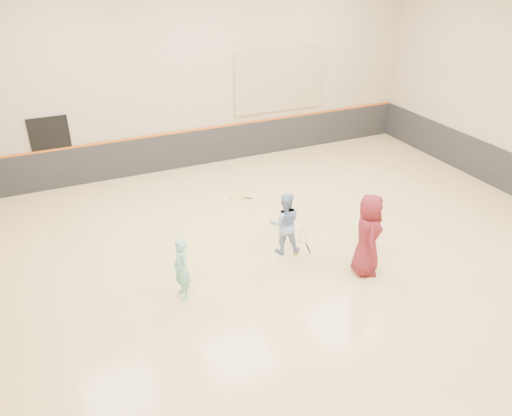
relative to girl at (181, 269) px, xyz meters
name	(u,v)px	position (x,y,z in m)	size (l,w,h in m)	color
room	(285,224)	(2.64, 0.56, 0.14)	(15.04, 12.04, 6.22)	tan
wainscot_back	(202,147)	(2.64, 6.53, -0.08)	(14.90, 0.04, 1.20)	#232326
accent_stripe	(201,129)	(2.64, 6.52, 0.54)	(14.90, 0.03, 0.06)	#D85914
acoustic_panel	(280,81)	(5.44, 6.51, 1.82)	(3.20, 0.08, 2.00)	tan
doorway	(53,154)	(-1.86, 6.54, 0.42)	(1.10, 0.05, 2.20)	black
girl	(181,269)	(0.00, 0.00, 0.00)	(0.49, 0.32, 1.35)	#79D2C1
instructor	(285,223)	(2.68, 0.66, 0.09)	(0.74, 0.58, 1.52)	#829DC9
young_man	(368,235)	(3.94, -0.80, 0.27)	(0.92, 0.60, 1.89)	maroon
held_racket	(303,236)	(2.99, 0.33, -0.15)	(0.37, 0.37, 0.65)	#B2D52E
spare_racket	(239,196)	(2.80, 3.73, -0.63)	(0.66, 0.66, 0.09)	yellow
ball_under_racket	(295,253)	(2.87, 0.43, -0.64)	(0.07, 0.07, 0.07)	#BFD230
ball_in_hand	(377,224)	(4.03, -0.93, 0.58)	(0.07, 0.07, 0.07)	#C6D932
ball_beside_spare	(231,198)	(2.54, 3.74, -0.64)	(0.07, 0.07, 0.07)	gold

